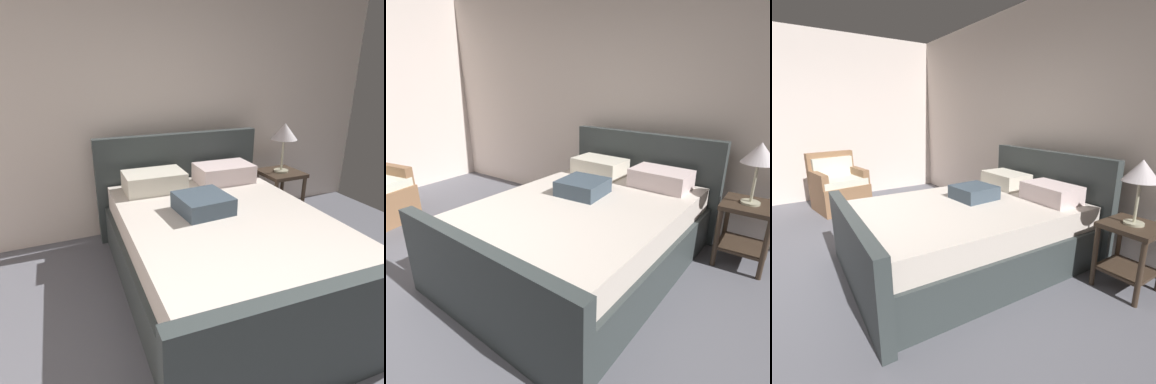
{
  "view_description": "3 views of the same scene",
  "coord_description": "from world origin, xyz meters",
  "views": [
    {
      "loc": [
        -0.82,
        -0.71,
        1.74
      ],
      "look_at": [
        0.2,
        1.64,
        0.79
      ],
      "focal_mm": 32.17,
      "sensor_mm": 36.0,
      "label": 1
    },
    {
      "loc": [
        1.84,
        -0.64,
        1.65
      ],
      "look_at": [
        0.44,
        1.31,
        0.76
      ],
      "focal_mm": 29.18,
      "sensor_mm": 36.0,
      "label": 2
    },
    {
      "loc": [
        2.7,
        -0.13,
        1.49
      ],
      "look_at": [
        0.11,
        1.6,
        0.65
      ],
      "focal_mm": 27.18,
      "sensor_mm": 36.0,
      "label": 3
    }
  ],
  "objects": [
    {
      "name": "wall_side_left",
      "position": [
        -3.02,
        0.0,
        1.42
      ],
      "size": [
        0.12,
        5.63,
        2.84
      ],
      "primitive_type": "cube",
      "color": "silver",
      "rests_on": "ground"
    },
    {
      "name": "wall_back",
      "position": [
        0.0,
        2.82,
        1.42
      ],
      "size": [
        6.05,
        0.12,
        2.84
      ],
      "primitive_type": "cube",
      "color": "silver",
      "rests_on": "ground"
    },
    {
      "name": "nightstand_right",
      "position": [
        1.6,
        2.31,
        0.4
      ],
      "size": [
        0.44,
        0.44,
        0.6
      ],
      "color": "#3B2C21",
      "rests_on": "ground"
    },
    {
      "name": "ground_plane",
      "position": [
        0.0,
        0.0,
        -0.01
      ],
      "size": [
        5.93,
        5.51,
        0.02
      ],
      "primitive_type": "cube",
      "color": "slate"
    },
    {
      "name": "bed",
      "position": [
        0.41,
        1.5,
        0.34
      ],
      "size": [
        1.82,
        2.39,
        1.08
      ],
      "color": "#363E3E",
      "rests_on": "ground"
    },
    {
      "name": "armchair",
      "position": [
        -2.18,
        0.71,
        0.35
      ],
      "size": [
        0.84,
        0.83,
        0.9
      ],
      "color": "#8F6645",
      "rests_on": "ground"
    },
    {
      "name": "table_lamp_right",
      "position": [
        1.6,
        2.31,
        1.04
      ],
      "size": [
        0.28,
        0.28,
        0.55
      ],
      "color": "#B7B293",
      "rests_on": "nightstand_right"
    }
  ]
}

